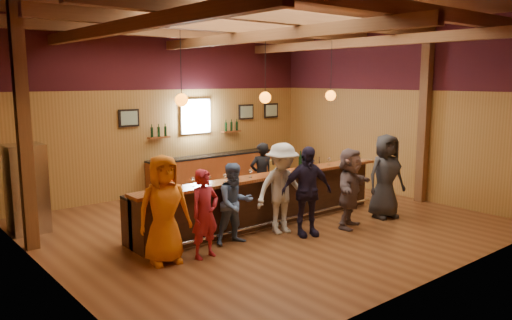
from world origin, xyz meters
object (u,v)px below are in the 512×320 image
at_px(back_bar_cabinet, 213,171).
at_px(customer_denim, 235,204).
at_px(customer_white, 282,188).
at_px(customer_navy, 307,191).
at_px(bartender, 262,176).
at_px(customer_brown, 350,188).
at_px(customer_orange, 164,209).
at_px(bar_counter, 261,198).
at_px(customer_redvest, 205,214).
at_px(ice_bucket, 275,166).
at_px(bottle_a, 285,164).
at_px(stainless_fridge, 26,189).
at_px(customer_dark, 386,176).

bearing_deg(back_bar_cabinet, customer_denim, -119.67).
xyz_separation_m(customer_white, customer_navy, (0.25, -0.44, -0.02)).
bearing_deg(bartender, customer_white, 80.98).
bearing_deg(customer_brown, customer_orange, 146.68).
relative_size(bar_counter, bartender, 3.94).
xyz_separation_m(customer_orange, bartender, (3.57, 1.71, -0.13)).
distance_m(customer_redvest, bartender, 3.49).
bearing_deg(customer_navy, ice_bucket, 103.17).
xyz_separation_m(bar_counter, customer_redvest, (-2.15, -1.06, 0.26)).
xyz_separation_m(customer_denim, customer_white, (1.14, -0.06, 0.14)).
bearing_deg(customer_redvest, bottle_a, 12.37).
height_order(customer_redvest, bottle_a, customer_redvest).
bearing_deg(customer_redvest, customer_brown, -12.91).
bearing_deg(customer_white, back_bar_cabinet, 81.86).
height_order(bar_counter, stainless_fridge, stainless_fridge).
height_order(customer_white, ice_bucket, customer_white).
distance_m(customer_orange, customer_denim, 1.52).
xyz_separation_m(customer_brown, bartender, (-0.42, 2.36, -0.04)).
xyz_separation_m(customer_orange, customer_dark, (5.21, -0.65, 0.02)).
bearing_deg(customer_denim, customer_orange, -170.45).
relative_size(customer_dark, ice_bucket, 7.38).
distance_m(back_bar_cabinet, customer_redvest, 5.72).
relative_size(customer_white, customer_brown, 1.09).
distance_m(customer_navy, ice_bucket, 1.17).
distance_m(stainless_fridge, customer_navy, 5.63).
bearing_deg(back_bar_cabinet, customer_white, -106.96).
xyz_separation_m(bar_counter, bottle_a, (0.51, -0.19, 0.73)).
relative_size(customer_redvest, customer_denim, 1.01).
height_order(customer_orange, customer_denim, customer_orange).
xyz_separation_m(bar_counter, bartender, (0.75, 0.87, 0.28)).
relative_size(back_bar_cabinet, stainless_fridge, 2.22).
distance_m(customer_orange, customer_brown, 4.04).
bearing_deg(bottle_a, back_bar_cabinet, 79.85).
bearing_deg(customer_orange, bartender, 34.97).
height_order(customer_dark, bottle_a, customer_dark).
height_order(customer_navy, bartender, customer_navy).
distance_m(bar_counter, customer_dark, 2.84).
xyz_separation_m(customer_orange, bottle_a, (3.33, 0.64, 0.33)).
bearing_deg(ice_bucket, customer_denim, -158.38).
distance_m(customer_navy, customer_dark, 2.31).
bearing_deg(bottle_a, ice_bucket, 179.78).
bearing_deg(customer_orange, customer_redvest, -9.56).
relative_size(customer_redvest, customer_brown, 0.93).
height_order(bar_counter, bottle_a, bottle_a).
bearing_deg(customer_denim, customer_navy, -11.47).
relative_size(customer_navy, bartender, 1.12).
relative_size(bar_counter, customer_navy, 3.51).
xyz_separation_m(customer_redvest, bartender, (2.91, 1.94, 0.02)).
relative_size(customer_navy, customer_dark, 0.95).
xyz_separation_m(customer_brown, customer_dark, (1.22, -0.00, 0.10)).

